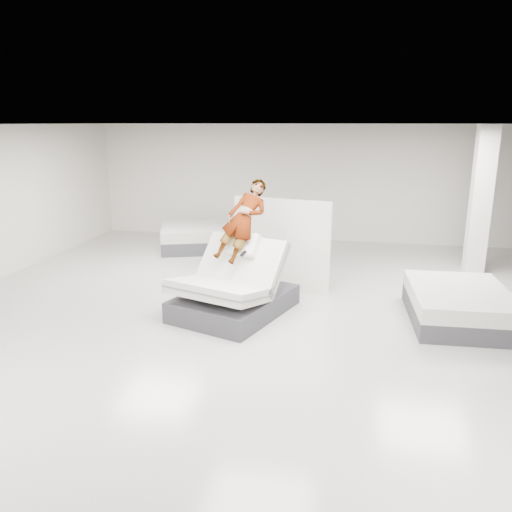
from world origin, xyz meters
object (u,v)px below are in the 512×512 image
person (243,238)px  column (481,201)px  remote (243,254)px  divider_panel (281,244)px  hero_bed (233,291)px  flat_bed_left_far (205,237)px  flat_bed_right_far (458,305)px

person → column: 5.53m
remote → divider_panel: (0.39, 1.64, -0.21)m
hero_bed → flat_bed_left_far: (-1.86, 4.39, -0.10)m
hero_bed → divider_panel: divider_panel is taller
divider_panel → flat_bed_left_far: size_ratio=0.74×
hero_bed → flat_bed_right_far: size_ratio=1.14×
person → flat_bed_right_far: person is taller
hero_bed → remote: 0.74m
divider_panel → column: column is taller
flat_bed_left_far → hero_bed: bearing=-67.0°
divider_panel → flat_bed_right_far: bearing=-8.4°
hero_bed → person: bearing=71.0°
person → flat_bed_left_far: 4.62m
hero_bed → divider_panel: (0.59, 1.56, 0.50)m
hero_bed → flat_bed_left_far: size_ratio=0.91×
remote → flat_bed_right_far: size_ratio=0.07×
divider_panel → column: (4.03, 1.94, 0.70)m
remote → flat_bed_left_far: (-2.07, 4.47, -0.81)m
hero_bed → divider_panel: size_ratio=1.22×
hero_bed → divider_panel: 1.74m
remote → flat_bed_left_far: remote is taller
divider_panel → flat_bed_left_far: bearing=142.3°
flat_bed_left_far → column: column is taller
divider_panel → person: bearing=-99.9°
hero_bed → flat_bed_right_far: 3.80m
flat_bed_right_far → flat_bed_left_far: size_ratio=0.79×
hero_bed → column: (4.63, 3.50, 1.19)m
flat_bed_left_far → column: (6.49, -0.89, 1.29)m
flat_bed_right_far → divider_panel: bearing=160.3°
column → divider_panel: bearing=-154.3°
person → flat_bed_right_far: size_ratio=0.74×
person → flat_bed_left_far: bearing=134.9°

